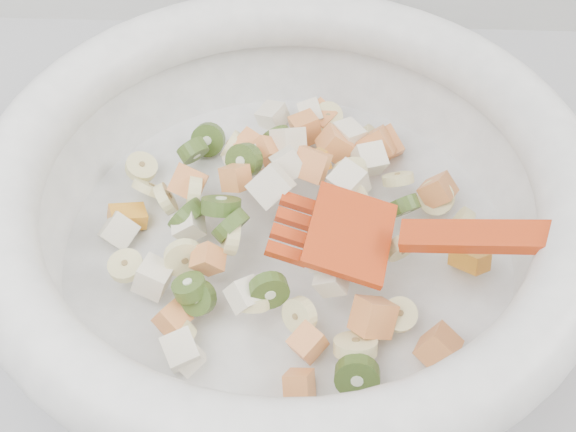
{
  "coord_description": "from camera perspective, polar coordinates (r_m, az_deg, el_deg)",
  "views": [
    {
      "loc": [
        0.05,
        1.1,
        1.32
      ],
      "look_at": [
        0.04,
        1.43,
        0.95
      ],
      "focal_mm": 45.0,
      "sensor_mm": 36.0,
      "label": 1
    }
  ],
  "objects": [
    {
      "name": "mixing_bowl",
      "position": [
        0.49,
        0.04,
        1.05
      ],
      "size": [
        0.48,
        0.41,
        0.13
      ],
      "color": "white",
      "rests_on": "counter"
    }
  ]
}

